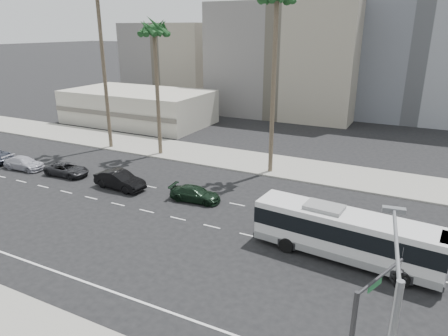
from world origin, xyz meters
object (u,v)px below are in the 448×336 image
Objects in this scene: city_bus at (345,233)px; palm_mid at (154,32)px; car_b at (120,180)px; traffic_signal at (394,283)px; car_c at (67,169)px; car_d at (24,163)px; car_a at (195,194)px.

palm_mid is at bearing 155.67° from city_bus.
palm_mid is (-2.91, 10.55, 12.80)m from car_b.
traffic_signal is at bearing -112.86° from car_b.
city_bus is 0.78× the size of palm_mid.
car_b is 1.10× the size of car_c.
car_b is at bearing -74.56° from palm_mid.
city_bus is at bearing -29.57° from palm_mid.
traffic_signal is (36.75, -11.99, 4.28)m from car_d.
car_b is 7.12m from car_c.
car_d reaches higher than car_a.
car_a is at bearing 169.97° from city_bus.
traffic_signal reaches higher than car_a.
city_bus is 2.58× the size of car_c.
car_b is 1.10× the size of car_d.
car_b is 27.39m from traffic_signal.
palm_mid is (-27.06, 22.82, 8.69)m from traffic_signal.
palm_mid is at bearing 19.53° from car_b.
city_bus reaches higher than car_d.
car_c is 1.00× the size of car_d.
car_d is (-20.26, -0.96, 0.02)m from car_a.
car_d is at bearing -131.81° from palm_mid.
city_bus is at bearing -110.96° from car_a.
car_c is at bearing 179.14° from traffic_signal.
city_bus is 2.59× the size of car_d.
car_a is at bearing -43.06° from palm_mid.
car_d is at bearing 87.01° from car_a.
car_c is at bearing -88.04° from car_d.
city_bus reaches higher than car_a.
car_d is at bearing -179.28° from city_bus.
car_a is 19.44m from palm_mid.
city_bus is at bearing -100.09° from car_c.
city_bus is 13.71m from car_a.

